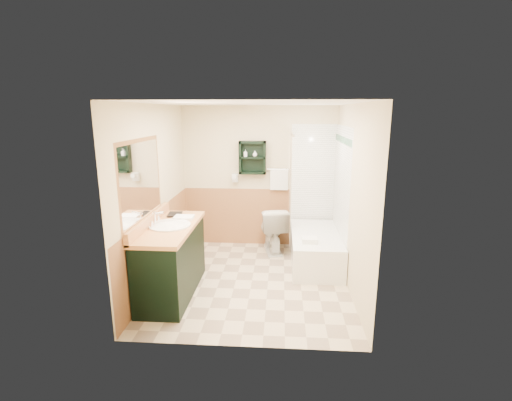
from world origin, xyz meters
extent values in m
plane|color=beige|center=(0.00, 0.00, 0.00)|extent=(3.00, 3.00, 0.00)
cube|color=#FAEEC4|center=(0.00, 1.52, 1.20)|extent=(2.60, 0.04, 2.40)
cube|color=#FAEEC4|center=(-1.32, 0.00, 1.20)|extent=(0.04, 3.00, 2.40)
cube|color=#FAEEC4|center=(1.32, 0.00, 1.20)|extent=(0.04, 3.00, 2.40)
cube|color=white|center=(0.00, 0.00, 2.42)|extent=(2.60, 3.00, 0.04)
cube|color=black|center=(-0.10, 1.41, 1.55)|extent=(0.45, 0.15, 0.55)
cylinder|color=silver|center=(0.53, 0.75, 2.00)|extent=(0.03, 1.60, 0.03)
cube|color=black|center=(-0.99, -0.43, 0.46)|extent=(0.59, 1.44, 0.91)
cube|color=white|center=(0.93, 0.67, 0.24)|extent=(0.73, 1.50, 0.49)
imported|color=white|center=(0.25, 1.17, 0.38)|extent=(0.57, 0.84, 0.76)
cube|color=white|center=(-0.89, -0.12, 0.93)|extent=(0.25, 0.20, 0.04)
imported|color=black|center=(-1.16, 0.04, 1.04)|extent=(0.19, 0.05, 0.25)
cube|color=white|center=(0.80, 0.27, 0.52)|extent=(0.22, 0.18, 0.07)
imported|color=white|center=(-0.22, 1.40, 1.59)|extent=(0.08, 0.13, 0.05)
imported|color=white|center=(-0.06, 1.40, 1.60)|extent=(0.08, 0.11, 0.08)
camera|label=1|loc=(0.39, -4.76, 2.30)|focal=26.00mm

